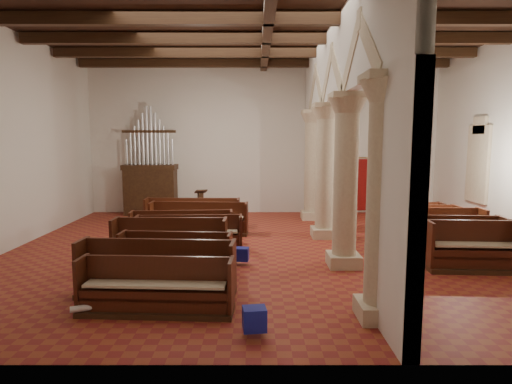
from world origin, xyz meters
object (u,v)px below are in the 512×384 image
object	(u,v)px
processional_banner	(406,201)
aisle_pew_0	(473,254)
nave_pew_0	(156,295)
lectern	(201,205)
pipe_organ	(150,180)

from	to	relation	value
processional_banner	aisle_pew_0	bearing A→B (deg)	-114.77
nave_pew_0	aisle_pew_0	xyz separation A→B (m)	(6.75, 2.43, 0.06)
lectern	aisle_pew_0	xyz separation A→B (m)	(7.18, -6.88, -0.06)
lectern	processional_banner	bearing A→B (deg)	-31.45
nave_pew_0	aisle_pew_0	size ratio (longest dim) A/B	1.28
processional_banner	aisle_pew_0	world-z (taller)	processional_banner
lectern	pipe_organ	bearing A→B (deg)	144.09
pipe_organ	aisle_pew_0	bearing A→B (deg)	-38.47
lectern	nave_pew_0	bearing A→B (deg)	-111.05
aisle_pew_0	pipe_organ	bearing A→B (deg)	145.06
nave_pew_0	processional_banner	bearing A→B (deg)	51.76
lectern	nave_pew_0	world-z (taller)	lectern
aisle_pew_0	lectern	bearing A→B (deg)	139.73
lectern	processional_banner	world-z (taller)	processional_banner
aisle_pew_0	processional_banner	bearing A→B (deg)	88.78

